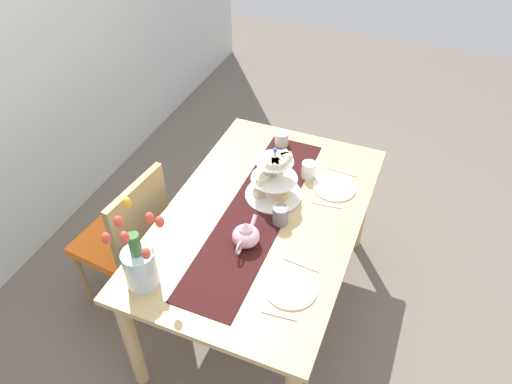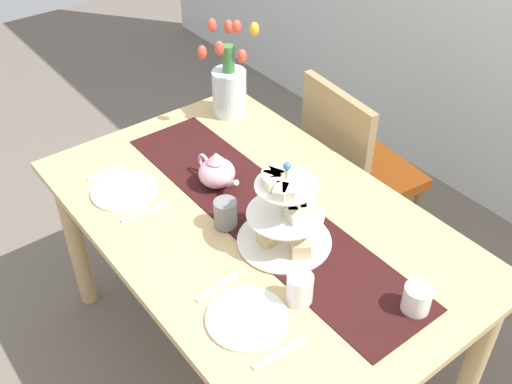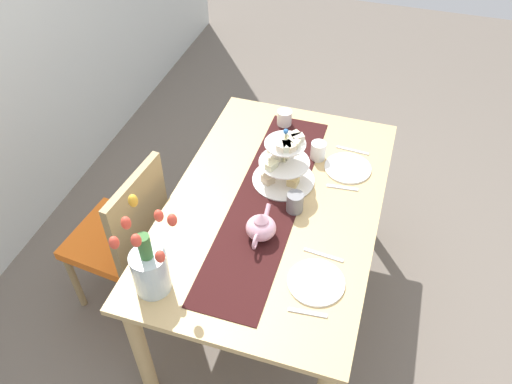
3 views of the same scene
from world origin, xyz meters
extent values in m
plane|color=#6B6056|center=(0.00, 0.00, 0.00)|extent=(8.00, 8.00, 0.00)
cube|color=tan|center=(0.00, 0.00, 0.72)|extent=(1.51, 0.95, 0.03)
cylinder|color=tan|center=(-0.68, -0.41, 0.35)|extent=(0.07, 0.07, 0.71)
cylinder|color=tan|center=(-0.68, 0.41, 0.35)|extent=(0.07, 0.07, 0.71)
cylinder|color=tan|center=(0.68, 0.41, 0.35)|extent=(0.07, 0.07, 0.71)
cylinder|color=#9C8254|center=(-0.01, 0.94, 0.21)|extent=(0.04, 0.04, 0.41)
cylinder|color=#9C8254|center=(-0.37, 0.97, 0.21)|extent=(0.04, 0.04, 0.41)
cylinder|color=#9C8254|center=(-0.04, 0.58, 0.21)|extent=(0.04, 0.04, 0.41)
cylinder|color=#9C8254|center=(-0.40, 0.61, 0.21)|extent=(0.04, 0.04, 0.41)
cube|color=orange|center=(-0.21, 0.78, 0.43)|extent=(0.46, 0.46, 0.05)
cube|color=#9C8254|center=(-0.22, 0.59, 0.69)|extent=(0.42, 0.08, 0.45)
cube|color=black|center=(0.00, 0.03, 0.74)|extent=(1.30, 0.30, 0.00)
cylinder|color=beige|center=(0.15, 0.00, 0.88)|extent=(0.01, 0.01, 0.28)
cylinder|color=white|center=(0.15, 0.00, 0.74)|extent=(0.30, 0.30, 0.01)
cylinder|color=white|center=(0.15, 0.00, 0.85)|extent=(0.24, 0.24, 0.01)
cylinder|color=white|center=(0.15, 0.00, 0.96)|extent=(0.19, 0.19, 0.01)
cube|color=beige|center=(0.23, 0.00, 0.77)|extent=(0.08, 0.08, 0.05)
cube|color=beige|center=(0.11, 0.07, 0.77)|extent=(0.07, 0.07, 0.04)
cube|color=#E1C47D|center=(0.13, -0.05, 0.77)|extent=(0.06, 0.05, 0.04)
cube|color=beige|center=(0.19, 0.00, 0.87)|extent=(0.06, 0.05, 0.03)
cube|color=beige|center=(0.18, 0.03, 0.87)|extent=(0.06, 0.07, 0.03)
cube|color=beige|center=(0.19, 0.06, 0.87)|extent=(0.06, 0.07, 0.03)
cube|color=beige|center=(0.15, 0.05, 0.87)|extent=(0.06, 0.07, 0.03)
cube|color=beige|center=(0.10, 0.04, 0.87)|extent=(0.07, 0.05, 0.03)
cube|color=#F1E1C4|center=(0.11, 0.00, 0.98)|extent=(0.06, 0.05, 0.03)
cube|color=silver|center=(0.12, -0.02, 0.98)|extent=(0.07, 0.05, 0.03)
cube|color=beige|center=(0.12, -0.03, 0.98)|extent=(0.06, 0.07, 0.03)
cube|color=beige|center=(0.15, -0.04, 0.98)|extent=(0.04, 0.06, 0.03)
cube|color=beige|center=(0.19, -0.05, 0.98)|extent=(0.06, 0.07, 0.03)
cube|color=beige|center=(0.20, -0.03, 0.98)|extent=(0.07, 0.06, 0.03)
sphere|color=#3370B7|center=(0.15, 0.00, 1.03)|extent=(0.02, 0.02, 0.02)
ellipsoid|color=#E5A8BC|center=(-0.22, 0.00, 0.79)|extent=(0.13, 0.13, 0.10)
cone|color=#E5A8BC|center=(-0.22, 0.00, 0.86)|extent=(0.06, 0.06, 0.04)
cylinder|color=#E5A8BC|center=(-0.13, 0.00, 0.80)|extent=(0.07, 0.02, 0.06)
torus|color=#E5A8BC|center=(-0.30, 0.00, 0.79)|extent=(0.07, 0.01, 0.07)
cylinder|color=silver|center=(-0.59, 0.33, 0.83)|extent=(0.14, 0.14, 0.19)
cylinder|color=#3D7538|center=(-0.59, 0.33, 0.98)|extent=(0.05, 0.05, 0.12)
ellipsoid|color=#EF4C38|center=(-0.48, 0.31, 1.04)|extent=(0.04, 0.04, 0.06)
ellipsoid|color=yellow|center=(-0.51, 0.39, 1.12)|extent=(0.04, 0.04, 0.06)
ellipsoid|color=#EF4C38|center=(-0.60, 0.37, 1.10)|extent=(0.04, 0.04, 0.06)
ellipsoid|color=#EF4C38|center=(-0.67, 0.39, 1.07)|extent=(0.04, 0.04, 0.06)
ellipsoid|color=#EF4C38|center=(-0.66, 0.30, 1.10)|extent=(0.04, 0.04, 0.06)
ellipsoid|color=#EF4C38|center=(-0.64, 0.24, 1.02)|extent=(0.04, 0.04, 0.06)
ellipsoid|color=#EF4C38|center=(-0.52, 0.24, 1.08)|extent=(0.04, 0.04, 0.06)
cylinder|color=white|center=(0.59, 0.11, 0.78)|extent=(0.08, 0.08, 0.08)
cylinder|color=white|center=(-0.38, -0.28, 0.74)|extent=(0.23, 0.23, 0.01)
cube|color=silver|center=(-0.53, -0.28, 0.74)|extent=(0.03, 0.15, 0.01)
cube|color=silver|center=(-0.24, -0.28, 0.74)|extent=(0.03, 0.17, 0.01)
cylinder|color=white|center=(0.33, -0.28, 0.74)|extent=(0.23, 0.23, 0.01)
cube|color=silver|center=(0.19, -0.28, 0.74)|extent=(0.03, 0.15, 0.01)
cube|color=silver|center=(0.48, -0.28, 0.74)|extent=(0.03, 0.17, 0.01)
cylinder|color=slate|center=(-0.02, -0.10, 0.79)|extent=(0.08, 0.08, 0.09)
cylinder|color=white|center=(0.37, -0.12, 0.78)|extent=(0.08, 0.08, 0.09)
camera|label=1|loc=(-1.65, -0.63, 2.46)|focal=34.46mm
camera|label=2|loc=(1.20, -0.92, 2.04)|focal=41.98mm
camera|label=3|loc=(-1.60, -0.41, 2.41)|focal=35.76mm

